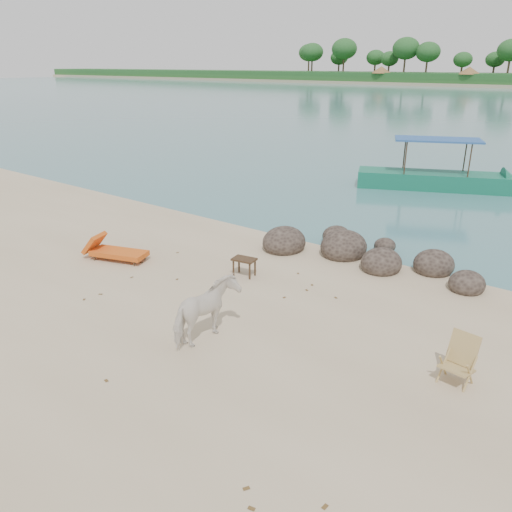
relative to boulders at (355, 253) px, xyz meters
The scene contains 7 objects.
boulders is the anchor object (origin of this frame).
cow 6.13m from the boulders, 92.87° to the right, with size 0.71×1.56×1.31m, color white.
side_table 3.51m from the boulders, 120.96° to the right, with size 0.62×0.40×0.50m, color #301F13, non-canonical shape.
lounge_chair 6.97m from the boulders, 141.62° to the right, with size 2.07×0.72×0.62m, color #E1501A, non-canonical shape.
deck_chair 6.21m from the boulders, 46.24° to the right, with size 0.57×0.63×0.89m, color tan, non-canonical shape.
boat_near 10.81m from the boulders, 97.66° to the left, with size 7.67×1.73×3.71m, color #12654B, non-canonical shape.
dead_leaves 5.46m from the boulders, 103.02° to the right, with size 8.72×7.04×0.00m.
Camera 1 is at (6.72, -7.10, 5.45)m, focal length 35.00 mm.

